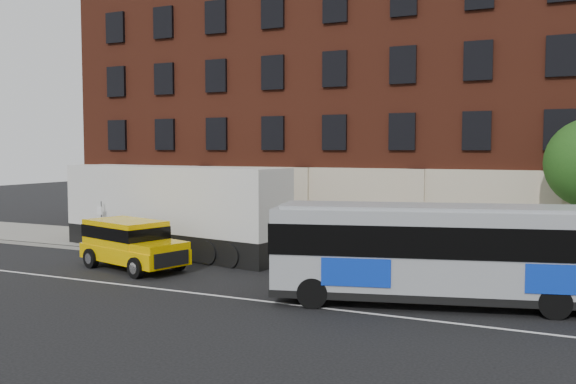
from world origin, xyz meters
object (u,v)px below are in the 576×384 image
at_px(sign_pole, 101,222).
at_px(yellow_suv, 130,241).
at_px(shipping_container, 171,210).
at_px(city_bus, 457,251).

xyz_separation_m(sign_pole, yellow_suv, (4.26, -2.98, -0.27)).
distance_m(yellow_suv, shipping_container, 4.16).
height_order(city_bus, yellow_suv, city_bus).
bearing_deg(shipping_container, yellow_suv, -79.84).
xyz_separation_m(city_bus, yellow_suv, (-13.72, 0.55, -0.63)).
xyz_separation_m(sign_pole, city_bus, (17.98, -3.53, 0.36)).
height_order(sign_pole, city_bus, city_bus).
height_order(yellow_suv, shipping_container, shipping_container).
height_order(sign_pole, shipping_container, shipping_container).
relative_size(sign_pole, shipping_container, 0.19).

